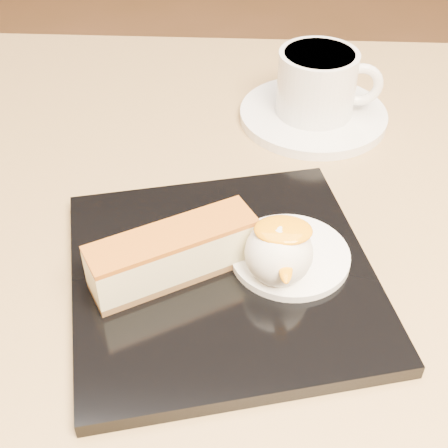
# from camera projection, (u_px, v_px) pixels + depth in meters

# --- Properties ---
(table) EXTENTS (0.80, 0.80, 0.72)m
(table) POSITION_uv_depth(u_px,v_px,m) (257.00, 378.00, 0.59)
(table) COLOR black
(table) RESTS_ON ground
(dessert_plate) EXTENTS (0.27, 0.27, 0.01)m
(dessert_plate) POSITION_uv_depth(u_px,v_px,m) (223.00, 276.00, 0.47)
(dessert_plate) COLOR black
(dessert_plate) RESTS_ON table
(cheesecake) EXTENTS (0.12, 0.09, 0.04)m
(cheesecake) POSITION_uv_depth(u_px,v_px,m) (173.00, 254.00, 0.45)
(cheesecake) COLOR brown
(cheesecake) RESTS_ON dessert_plate
(cream_smear) EXTENTS (0.09, 0.09, 0.01)m
(cream_smear) POSITION_uv_depth(u_px,v_px,m) (290.00, 256.00, 0.47)
(cream_smear) COLOR white
(cream_smear) RESTS_ON dessert_plate
(ice_cream_scoop) EXTENTS (0.05, 0.05, 0.05)m
(ice_cream_scoop) POSITION_uv_depth(u_px,v_px,m) (279.00, 253.00, 0.44)
(ice_cream_scoop) COLOR white
(ice_cream_scoop) RESTS_ON cream_smear
(mango_sauce) EXTENTS (0.04, 0.03, 0.01)m
(mango_sauce) POSITION_uv_depth(u_px,v_px,m) (283.00, 230.00, 0.43)
(mango_sauce) COLOR orange
(mango_sauce) RESTS_ON ice_cream_scoop
(mint_sprig) EXTENTS (0.04, 0.03, 0.00)m
(mint_sprig) POSITION_uv_depth(u_px,v_px,m) (252.00, 228.00, 0.49)
(mint_sprig) COLOR green
(mint_sprig) RESTS_ON cream_smear
(saucer) EXTENTS (0.15, 0.15, 0.01)m
(saucer) POSITION_uv_depth(u_px,v_px,m) (313.00, 115.00, 0.64)
(saucer) COLOR white
(saucer) RESTS_ON table
(coffee_cup) EXTENTS (0.10, 0.08, 0.06)m
(coffee_cup) POSITION_uv_depth(u_px,v_px,m) (319.00, 82.00, 0.61)
(coffee_cup) COLOR white
(coffee_cup) RESTS_ON saucer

